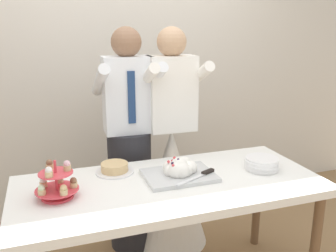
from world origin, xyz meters
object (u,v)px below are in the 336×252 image
(round_cake, at_px, (115,168))
(cupcake_stand, at_px, (57,184))
(dessert_table, at_px, (170,194))
(main_cake_tray, at_px, (179,170))
(person_groom, at_px, (129,154))
(person_bride, at_px, (171,172))
(plate_stack, at_px, (262,164))

(round_cake, bearing_deg, cupcake_stand, -145.85)
(dessert_table, height_order, cupcake_stand, cupcake_stand)
(main_cake_tray, relative_size, person_groom, 0.26)
(main_cake_tray, height_order, person_groom, person_groom)
(person_bride, bearing_deg, round_cake, -146.54)
(main_cake_tray, relative_size, plate_stack, 1.97)
(dessert_table, relative_size, round_cake, 7.50)
(person_groom, bearing_deg, cupcake_stand, -131.12)
(dessert_table, bearing_deg, round_cake, 137.80)
(main_cake_tray, relative_size, person_bride, 0.26)
(dessert_table, bearing_deg, plate_stack, -0.33)
(cupcake_stand, relative_size, main_cake_tray, 0.54)
(dessert_table, relative_size, person_bride, 1.08)
(person_groom, bearing_deg, dessert_table, -81.05)
(person_bride, bearing_deg, cupcake_stand, -146.25)
(dessert_table, xyz_separation_m, cupcake_stand, (-0.64, 0.01, 0.15))
(round_cake, height_order, person_bride, person_bride)
(main_cake_tray, distance_m, person_bride, 0.59)
(cupcake_stand, bearing_deg, person_groom, 48.88)
(dessert_table, xyz_separation_m, plate_stack, (0.61, -0.00, 0.11))
(plate_stack, bearing_deg, person_bride, 124.60)
(person_groom, bearing_deg, plate_stack, -41.55)
(main_cake_tray, height_order, round_cake, main_cake_tray)
(plate_stack, distance_m, round_cake, 0.93)
(dessert_table, xyz_separation_m, main_cake_tray, (0.08, 0.05, 0.12))
(dessert_table, distance_m, plate_stack, 0.63)
(cupcake_stand, bearing_deg, dessert_table, -1.23)
(dessert_table, bearing_deg, main_cake_tray, 35.16)
(cupcake_stand, relative_size, round_cake, 0.96)
(plate_stack, distance_m, person_bride, 0.75)
(main_cake_tray, xyz_separation_m, plate_stack, (0.54, -0.06, -0.01))
(main_cake_tray, bearing_deg, person_groom, 106.87)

